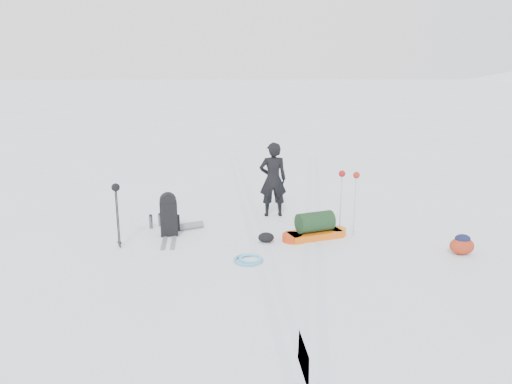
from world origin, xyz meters
TOP-DOWN VIEW (x-y plane):
  - ground at (0.00, 0.00)m, footprint 200.00×200.00m
  - ski_tracks at (0.61, 0.88)m, footprint 3.38×17.97m
  - skier at (0.40, 1.63)m, footprint 0.66×0.46m
  - pulk_sled at (1.16, 0.08)m, footprint 1.47×0.87m
  - expedition_rucksack at (-1.76, 0.38)m, footprint 0.87×0.70m
  - ski_poles_black at (-2.68, -0.34)m, footprint 0.16×0.16m
  - ski_poles_silver at (1.84, 0.24)m, footprint 0.40×0.28m
  - touring_skis_grey at (-1.80, 0.37)m, footprint 0.40×1.83m
  - touring_skis_white at (1.02, 0.74)m, footprint 1.31×1.44m
  - rope_coil at (-0.19, -1.11)m, footprint 0.70×0.70m
  - small_daypack at (3.75, -0.89)m, footprint 0.56×0.54m
  - thermos_pair at (-2.19, 0.86)m, footprint 0.25×0.24m
  - stuff_sack at (0.16, -0.15)m, footprint 0.34×0.27m

SIDE VIEW (x-z plane):
  - ground at x=0.00m, z-range 0.00..0.00m
  - ski_tracks at x=0.61m, z-range 0.00..0.01m
  - touring_skis_white at x=1.02m, z-range -0.02..0.04m
  - touring_skis_grey at x=-1.80m, z-range -0.02..0.05m
  - rope_coil at x=-0.19m, z-range 0.00..0.06m
  - stuff_sack at x=0.16m, z-range 0.00..0.20m
  - thermos_pair at x=-2.19m, z-range -0.01..0.30m
  - small_daypack at x=3.75m, z-range -0.01..0.38m
  - pulk_sled at x=1.16m, z-range -0.06..0.48m
  - expedition_rucksack at x=-1.76m, z-range -0.03..0.86m
  - skier at x=0.40m, z-range 0.00..1.72m
  - ski_poles_black at x=-2.68m, z-range 0.40..1.67m
  - ski_poles_silver at x=1.84m, z-range 0.45..1.80m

